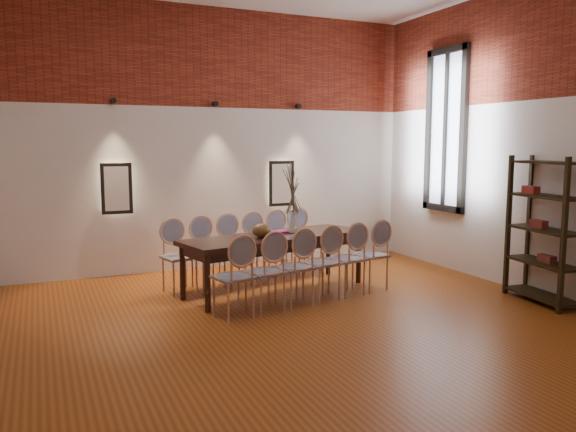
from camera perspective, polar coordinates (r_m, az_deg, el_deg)
name	(u,v)px	position (r m, az deg, el deg)	size (l,w,h in m)	color
floor	(298,337)	(5.83, 1.02, -12.20)	(7.00, 7.00, 0.02)	#924515
wall_back	(201,140)	(8.84, -8.84, 7.62)	(7.00, 0.10, 4.00)	silver
wall_right	(560,139)	(7.71, 25.91, 7.05)	(0.10, 7.00, 4.00)	silver
brick_band_back	(201,56)	(8.87, -8.88, 15.73)	(7.00, 0.02, 1.50)	maroon
brick_band_right	(562,33)	(7.77, 26.10, 16.32)	(0.02, 7.00, 1.50)	maroon
niche_left	(116,188)	(8.51, -17.04, 2.69)	(0.36, 0.06, 0.66)	#FFEAC6
niche_right	(281,183)	(9.20, -0.74, 3.33)	(0.36, 0.06, 0.66)	#FFEAC6
spot_fixture_left	(113,101)	(8.48, -17.33, 11.12)	(0.08, 0.08, 0.10)	black
spot_fixture_mid	(215,104)	(8.79, -7.40, 11.24)	(0.08, 0.08, 0.10)	black
spot_fixture_right	(298,106)	(9.29, 1.05, 11.08)	(0.08, 0.08, 0.10)	black
window_glass	(447,130)	(9.07, 15.81, 8.37)	(0.02, 0.78, 2.38)	silver
window_frame	(446,130)	(9.06, 15.71, 8.38)	(0.08, 0.90, 2.50)	black
window_mullion	(446,130)	(9.06, 15.71, 8.38)	(0.06, 0.06, 2.40)	black
dining_table	(276,263)	(7.45, -1.26, -4.80)	(2.54, 0.82, 0.75)	#331A12
chair_near_a	(233,277)	(6.31, -5.59, -6.18)	(0.44, 0.44, 0.94)	tan
chair_near_b	(265,272)	(6.53, -2.37, -5.69)	(0.44, 0.44, 0.94)	tan
chair_near_c	(294,267)	(6.77, 0.62, -5.22)	(0.44, 0.44, 0.94)	tan
chair_near_d	(321,263)	(7.02, 3.40, -4.77)	(0.44, 0.44, 0.94)	tan
chair_near_e	(347,259)	(7.29, 5.97, -4.34)	(0.44, 0.44, 0.94)	tan
chair_near_f	(370,255)	(7.58, 8.35, -3.93)	(0.44, 0.44, 0.94)	tan
chair_far_a	(179,257)	(7.50, -10.98, -4.11)	(0.44, 0.44, 0.94)	tan
chair_far_b	(208,253)	(7.69, -8.11, -3.78)	(0.44, 0.44, 0.94)	tan
chair_far_c	(235,250)	(7.89, -5.40, -3.45)	(0.44, 0.44, 0.94)	tan
chair_far_d	(260,247)	(8.11, -2.82, -3.13)	(0.44, 0.44, 0.94)	tan
chair_far_e	(284,244)	(8.35, -0.39, -2.82)	(0.44, 0.44, 0.94)	tan
chair_far_f	(307,241)	(8.60, 1.90, -2.53)	(0.44, 0.44, 0.94)	tan
vase	(292,222)	(7.52, 0.43, -0.63)	(0.14, 0.14, 0.30)	silver
dried_branches	(292,189)	(7.47, 0.43, 2.80)	(0.50, 0.50, 0.70)	#4C422C
bowl	(262,231)	(7.19, -2.70, -1.48)	(0.24, 0.24, 0.18)	brown
book	(279,232)	(7.55, -0.92, -1.63)	(0.26, 0.18, 0.03)	#951775
shelving_rack	(545,230)	(7.51, 24.66, -1.30)	(0.38, 1.00, 1.80)	black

